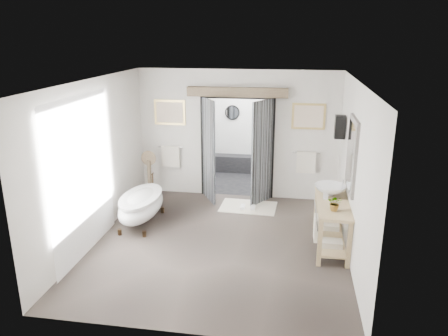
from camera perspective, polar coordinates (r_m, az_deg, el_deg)
The scene contains 13 objects.
ground_plane at distance 8.01m, azimuth -0.69°, elevation -9.84°, with size 5.00×5.00×0.00m, color #52473F.
room_shell at distance 7.24m, azimuth -1.19°, elevation 2.93°, with size 4.52×5.02×2.91m.
shower_room at distance 11.42m, azimuth 2.72°, elevation 3.34°, with size 2.22×2.01×2.51m.
back_wall_dressing at distance 9.65m, azimuth 1.63°, elevation 4.77°, with size 3.82×0.76×2.52m.
clawfoot_tub at distance 8.82m, azimuth -10.74°, elevation -4.74°, with size 0.74×1.65×0.80m.
vanity at distance 7.94m, azimuth 13.70°, elevation -6.61°, with size 0.57×1.60×0.85m.
pedestal_mirror at distance 9.99m, azimuth -9.69°, elevation -1.41°, with size 0.34×0.22×1.15m.
rug at distance 9.60m, azimuth 3.20°, elevation -5.07°, with size 1.20×0.80×0.01m, color beige.
slippers at distance 9.50m, azimuth 3.12°, elevation -5.11°, with size 0.32×0.24×0.05m.
basin at distance 8.07m, azimuth 13.68°, elevation -2.82°, with size 0.56×0.56×0.19m, color white.
plant at distance 7.39m, azimuth 14.32°, elevation -4.47°, with size 0.24×0.21×0.27m, color gray.
soap_bottle_a at distance 7.88m, azimuth 13.16°, elevation -3.30°, with size 0.09×0.09×0.19m, color gray.
soap_bottle_b at distance 8.37m, azimuth 13.09°, elevation -2.19°, with size 0.12×0.12×0.16m, color gray.
Camera 1 is at (1.23, -7.03, 3.65)m, focal length 35.00 mm.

